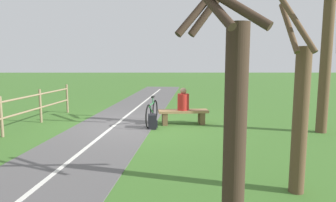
{
  "coord_description": "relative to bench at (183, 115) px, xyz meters",
  "views": [
    {
      "loc": [
        -0.93,
        9.6,
        2.12
      ],
      "look_at": [
        -0.98,
        1.45,
        1.0
      ],
      "focal_mm": 32.41,
      "sensor_mm": 36.0,
      "label": 1
    }
  ],
  "objects": [
    {
      "name": "ground_plane",
      "position": [
        1.5,
        0.21,
        -0.32
      ],
      "size": [
        80.0,
        80.0,
        0.0
      ],
      "primitive_type": "plane",
      "color": "#3D6B28"
    },
    {
      "name": "paved_path",
      "position": [
        2.63,
        4.21,
        -0.31
      ],
      "size": [
        6.2,
        36.07,
        0.02
      ],
      "primitive_type": "cube",
      "rotation": [
        0.0,
        0.0,
        -0.1
      ],
      "color": "#565454",
      "rests_on": "ground_plane"
    },
    {
      "name": "path_centre_line",
      "position": [
        2.63,
        4.21,
        -0.3
      ],
      "size": [
        3.39,
        31.84,
        0.0
      ],
      "primitive_type": "cube",
      "rotation": [
        0.0,
        0.0,
        -0.1
      ],
      "color": "silver",
      "rests_on": "paved_path"
    },
    {
      "name": "bench",
      "position": [
        0.0,
        0.0,
        0.0
      ],
      "size": [
        1.67,
        0.62,
        0.47
      ],
      "rotation": [
        0.0,
        0.0,
        0.09
      ],
      "color": "#937047",
      "rests_on": "ground_plane"
    },
    {
      "name": "person_seated",
      "position": [
        0.0,
        0.0,
        0.46
      ],
      "size": [
        0.41,
        0.41,
        0.73
      ],
      "rotation": [
        0.0,
        0.0,
        0.09
      ],
      "color": "#B2231E",
      "rests_on": "bench"
    },
    {
      "name": "bicycle",
      "position": [
        1.02,
        0.11,
        0.07
      ],
      "size": [
        0.33,
        1.77,
        0.93
      ],
      "rotation": [
        0.0,
        0.0,
        1.41
      ],
      "color": "black",
      "rests_on": "ground_plane"
    },
    {
      "name": "backpack",
      "position": [
        0.99,
        0.66,
        -0.1
      ],
      "size": [
        0.31,
        0.35,
        0.45
      ],
      "rotation": [
        0.0,
        0.0,
        1.66
      ],
      "color": "black",
      "rests_on": "ground_plane"
    },
    {
      "name": "tree_far_left",
      "position": [
        -0.08,
        6.9,
        1.17
      ],
      "size": [
        0.89,
        1.19,
        3.32
      ],
      "color": "#38281E",
      "rests_on": "ground_plane"
    },
    {
      "name": "tree_far_right",
      "position": [
        -3.96,
        1.15,
        2.08
      ],
      "size": [
        1.42,
        1.45,
        5.01
      ],
      "color": "brown",
      "rests_on": "ground_plane"
    },
    {
      "name": "tree_mid_field",
      "position": [
        -1.53,
        5.2,
        1.08
      ],
      "size": [
        1.14,
        0.92,
        3.44
      ],
      "color": "brown",
      "rests_on": "ground_plane"
    }
  ]
}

